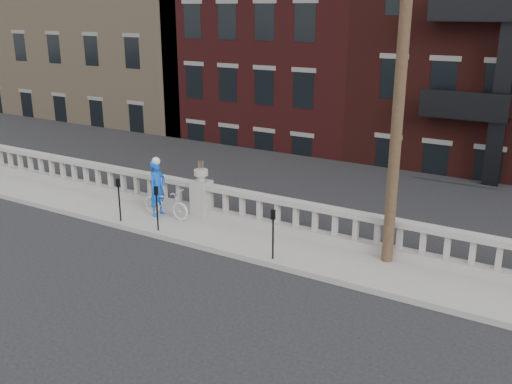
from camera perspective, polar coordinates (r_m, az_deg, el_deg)
ground at (r=15.59m, az=-14.07°, el=-6.94°), size 120.00×120.00×0.00m
sidewalk at (r=17.60m, az=-7.22°, el=-3.34°), size 32.00×2.20×0.15m
balustrade at (r=18.11m, az=-5.44°, el=-0.75°), size 28.00×0.34×1.03m
planter_pedestal at (r=18.06m, az=-5.46°, el=-0.18°), size 0.55×0.55×1.76m
lower_level at (r=34.45m, az=14.82°, el=11.00°), size 80.00×44.00×20.80m
utility_pole at (r=14.05m, az=14.38°, el=12.59°), size 1.60×0.28×10.00m
parking_meter_a at (r=17.84m, az=-13.55°, el=-0.28°), size 0.10×0.09×1.36m
parking_meter_b at (r=16.85m, az=-9.90°, el=-1.11°), size 0.10×0.09×1.36m
parking_meter_c at (r=14.71m, az=1.72°, el=-3.68°), size 0.10×0.09×1.36m
bicycle at (r=18.05m, az=-8.98°, el=-1.07°), size 1.75×0.64×0.91m
cyclist at (r=18.10m, az=-9.82°, el=0.38°), size 0.43×0.65×1.78m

